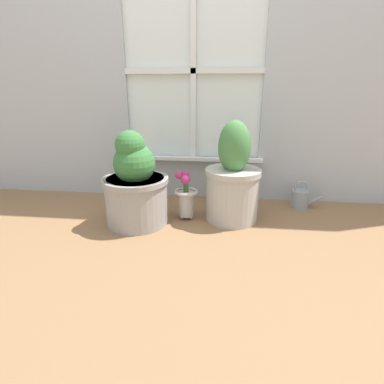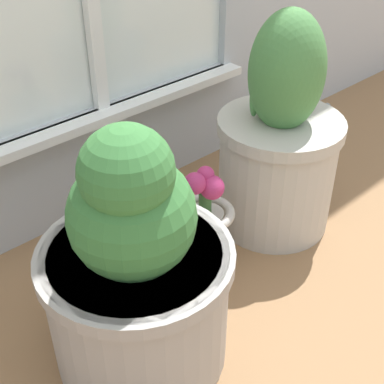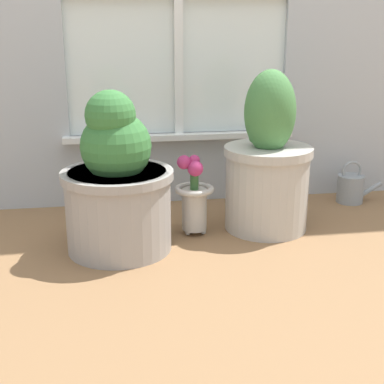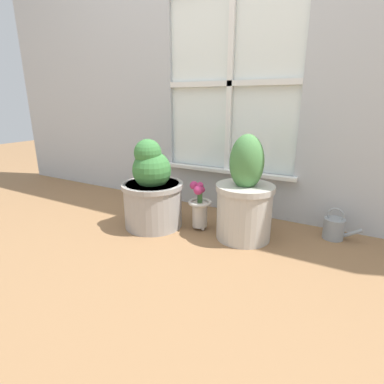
{
  "view_description": "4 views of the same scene",
  "coord_description": "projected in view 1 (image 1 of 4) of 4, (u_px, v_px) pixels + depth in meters",
  "views": [
    {
      "loc": [
        0.23,
        -1.48,
        0.77
      ],
      "look_at": [
        0.04,
        0.21,
        0.18
      ],
      "focal_mm": 28.0,
      "sensor_mm": 36.0,
      "label": 1
    },
    {
      "loc": [
        -0.72,
        -0.5,
        0.95
      ],
      "look_at": [
        -0.04,
        0.24,
        0.25
      ],
      "focal_mm": 50.0,
      "sensor_mm": 36.0,
      "label": 2
    },
    {
      "loc": [
        -0.31,
        -1.63,
        0.75
      ],
      "look_at": [
        -0.02,
        0.19,
        0.18
      ],
      "focal_mm": 50.0,
      "sensor_mm": 36.0,
      "label": 3
    },
    {
      "loc": [
        0.82,
        -1.31,
        0.78
      ],
      "look_at": [
        -0.04,
        0.2,
        0.25
      ],
      "focal_mm": 28.0,
      "sensor_mm": 36.0,
      "label": 4
    }
  ],
  "objects": [
    {
      "name": "ground_plane",
      "position": [
        181.0,
        235.0,
        1.67
      ],
      "size": [
        10.0,
        10.0,
        0.0
      ],
      "primitive_type": "plane",
      "color": "olive"
    },
    {
      "name": "potted_plant_right",
      "position": [
        233.0,
        182.0,
        1.79
      ],
      "size": [
        0.33,
        0.33,
        0.61
      ],
      "color": "#B7B2A8",
      "rests_on": "ground_plane"
    },
    {
      "name": "flower_vase",
      "position": [
        186.0,
        196.0,
        1.84
      ],
      "size": [
        0.15,
        0.15,
        0.31
      ],
      "color": "#BCB7AD",
      "rests_on": "ground_plane"
    },
    {
      "name": "potted_plant_left",
      "position": [
        136.0,
        187.0,
        1.75
      ],
      "size": [
        0.38,
        0.38,
        0.56
      ],
      "color": "#9E9993",
      "rests_on": "ground_plane"
    },
    {
      "name": "watering_can",
      "position": [
        300.0,
        198.0,
        2.03
      ],
      "size": [
        0.21,
        0.12,
        0.19
      ],
      "color": "gray",
      "rests_on": "ground_plane"
    },
    {
      "name": "wall_with_window",
      "position": [
        194.0,
        5.0,
        1.87
      ],
      "size": [
        4.4,
        0.1,
        2.5
      ],
      "color": "#B2B7BC",
      "rests_on": "ground_plane"
    }
  ]
}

